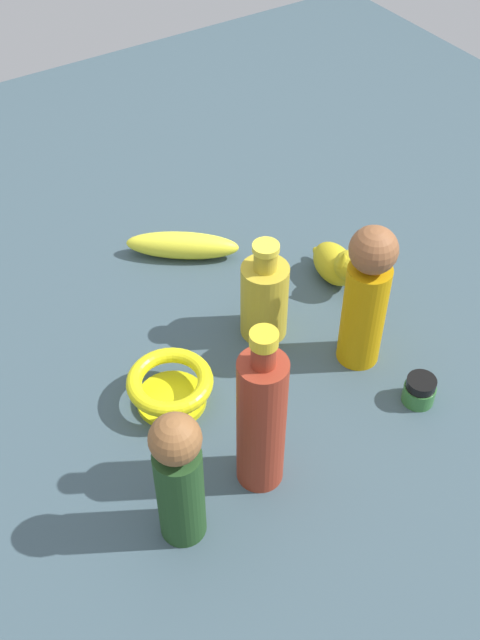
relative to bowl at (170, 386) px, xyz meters
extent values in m
plane|color=#384C56|center=(-0.05, 0.15, -0.03)|extent=(2.00, 2.00, 0.00)
cylinder|color=yellow|center=(0.00, 0.00, -0.03)|extent=(0.10, 0.10, 0.01)
torus|color=yellow|center=(0.00, 0.00, 0.01)|extent=(0.12, 0.12, 0.02)
ellipsoid|color=yellow|center=(-0.27, 0.17, -0.01)|extent=(0.15, 0.19, 0.05)
cylinder|color=#316E32|center=(0.19, 0.30, -0.02)|extent=(0.05, 0.05, 0.03)
cylinder|color=gold|center=(0.19, 0.30, -0.01)|extent=(0.04, 0.04, 0.00)
cylinder|color=black|center=(0.19, 0.30, 0.00)|extent=(0.04, 0.04, 0.01)
cylinder|color=#C58C07|center=(0.07, 0.28, 0.05)|extent=(0.08, 0.08, 0.17)
sphere|color=brown|center=(0.07, 0.28, 0.17)|extent=(0.07, 0.07, 0.07)
ellipsoid|color=gold|center=(-0.09, 0.36, 0.00)|extent=(0.10, 0.07, 0.06)
sphere|color=gold|center=(-0.05, 0.36, 0.02)|extent=(0.05, 0.05, 0.05)
cone|color=gold|center=(-0.05, 0.37, 0.05)|extent=(0.02, 0.02, 0.02)
cone|color=gold|center=(-0.05, 0.34, 0.05)|extent=(0.02, 0.02, 0.02)
ellipsoid|color=gold|center=(-0.13, 0.36, -0.02)|extent=(0.04, 0.02, 0.02)
cylinder|color=gold|center=(-0.04, 0.19, 0.03)|extent=(0.07, 0.07, 0.13)
cylinder|color=gold|center=(-0.04, 0.19, 0.11)|extent=(0.03, 0.03, 0.03)
cylinder|color=yellow|center=(-0.04, 0.19, 0.13)|extent=(0.04, 0.04, 0.01)
cylinder|color=maroon|center=(0.17, 0.04, 0.07)|extent=(0.06, 0.06, 0.22)
cylinder|color=maroon|center=(0.17, 0.04, 0.20)|extent=(0.03, 0.03, 0.03)
cylinder|color=gold|center=(0.17, 0.04, 0.22)|extent=(0.03, 0.03, 0.02)
cylinder|color=#20441E|center=(0.19, -0.09, 0.04)|extent=(0.08, 0.08, 0.15)
sphere|color=brown|center=(0.19, -0.09, 0.15)|extent=(0.06, 0.06, 0.06)
camera|label=1|loc=(0.64, -0.29, 0.83)|focal=43.07mm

